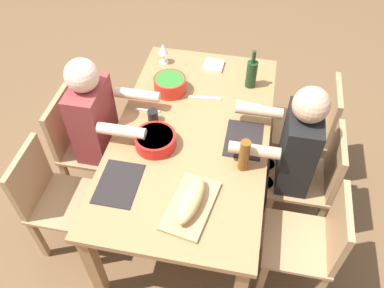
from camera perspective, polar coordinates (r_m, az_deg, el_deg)
ground_plane at (r=3.12m, az=0.00°, el=-7.79°), size 8.00×8.00×0.00m
dining_table at (r=2.61m, az=0.00°, el=0.44°), size 1.75×0.98×0.74m
chair_near_center at (r=2.76m, az=16.88°, el=-4.48°), size 0.40×0.40×0.85m
diner_near_center at (r=2.57m, az=13.91°, el=-0.99°), size 0.41×0.53×1.20m
chair_far_left at (r=2.70m, az=-19.45°, el=-7.05°), size 0.40×0.40×0.85m
chair_far_center at (r=2.95m, az=-15.68°, el=0.35°), size 0.40×0.40×0.85m
diner_far_center at (r=2.73m, az=-13.08°, el=2.86°), size 0.41×0.53×1.20m
chair_near_left at (r=2.48m, az=16.95°, el=-13.15°), size 0.40×0.40×0.85m
chair_near_right at (r=3.08m, az=16.83°, el=2.50°), size 0.40×0.40×0.85m
serving_bowl_pasta at (r=2.44m, az=-5.29°, el=0.62°), size 0.25×0.25×0.09m
serving_bowl_greens at (r=2.81m, az=-3.18°, el=8.59°), size 0.22×0.22×0.11m
cutting_board at (r=2.18m, az=-0.17°, el=-8.82°), size 0.43×0.29×0.02m
bread_loaf at (r=2.14m, az=-0.17°, el=-8.00°), size 0.33×0.16×0.09m
wine_bottle at (r=2.85m, az=8.52°, el=9.98°), size 0.08×0.08×0.29m
beer_bottle at (r=2.29m, az=7.47°, el=-1.62°), size 0.06×0.06×0.22m
wine_glass at (r=3.05m, az=-4.14°, el=13.35°), size 0.08×0.08×0.17m
placemat_near_center at (r=2.52m, az=7.41°, el=0.66°), size 0.32×0.23×0.01m
placemat_far_left at (r=2.32m, az=-10.46°, el=-5.57°), size 0.32×0.23×0.01m
cup_far_center at (r=2.61m, az=-5.62°, el=4.02°), size 0.07×0.07×0.08m
fork_far_center at (r=2.70m, az=-6.35°, el=4.81°), size 0.02×0.17×0.01m
fork_near_right at (r=2.77m, az=8.18°, el=5.76°), size 0.04×0.17×0.01m
carving_knife at (r=2.78m, az=1.84°, el=6.64°), size 0.05×0.23×0.01m
napkin_stack at (r=3.06m, az=3.13°, el=11.17°), size 0.14×0.14×0.02m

